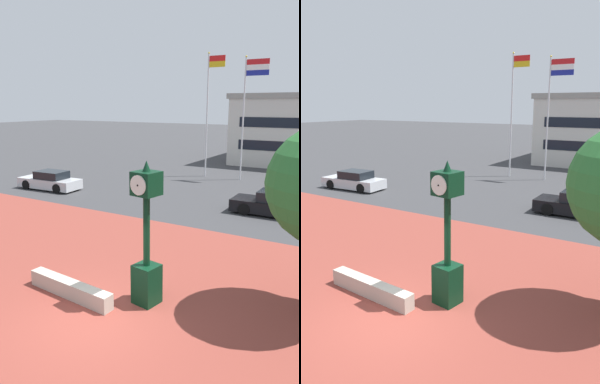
% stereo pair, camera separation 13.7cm
% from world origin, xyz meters
% --- Properties ---
extents(ground_plane, '(200.00, 200.00, 0.00)m').
position_xyz_m(ground_plane, '(0.00, 0.00, 0.00)').
color(ground_plane, '#38383A').
extents(plaza_brick_paving, '(44.00, 12.73, 0.01)m').
position_xyz_m(plaza_brick_paving, '(0.00, 2.37, 0.00)').
color(plaza_brick_paving, brown).
rests_on(plaza_brick_paving, ground).
extents(planter_wall, '(3.22, 0.67, 0.50)m').
position_xyz_m(planter_wall, '(-1.49, 0.65, 0.25)').
color(planter_wall, '#ADA393').
rests_on(planter_wall, ground).
extents(street_clock, '(0.77, 0.81, 4.24)m').
position_xyz_m(street_clock, '(0.70, 1.56, 1.81)').
color(street_clock, black).
rests_on(street_clock, ground).
extents(car_street_near, '(4.36, 1.93, 1.28)m').
position_xyz_m(car_street_near, '(1.59, 12.96, 0.57)').
color(car_street_near, black).
rests_on(car_street_near, ground).
extents(car_street_mid, '(4.48, 2.04, 1.28)m').
position_xyz_m(car_street_mid, '(-13.24, 11.40, 0.57)').
color(car_street_mid, '#B7BABF').
rests_on(car_street_mid, ground).
extents(flagpole_primary, '(1.40, 0.14, 9.62)m').
position_xyz_m(flagpole_primary, '(-5.96, 21.53, 5.48)').
color(flagpole_primary, silver).
rests_on(flagpole_primary, ground).
extents(flagpole_secondary, '(1.78, 0.14, 9.19)m').
position_xyz_m(flagpole_secondary, '(-2.92, 21.53, 5.57)').
color(flagpole_secondary, silver).
rests_on(flagpole_secondary, ground).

